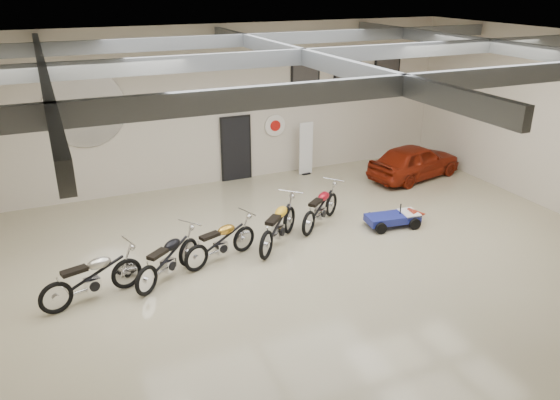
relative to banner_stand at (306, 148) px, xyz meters
name	(u,v)px	position (x,y,z in m)	size (l,w,h in m)	color
floor	(300,260)	(-2.84, -5.50, -0.92)	(16.00, 12.00, 0.01)	tan
ceiling	(303,44)	(-2.84, -5.50, 4.08)	(16.00, 12.00, 0.01)	gray
back_wall	(219,106)	(-2.84, 0.50, 1.58)	(16.00, 0.02, 5.00)	beige
ceiling_beams	(303,57)	(-2.84, -5.50, 3.83)	(15.80, 11.80, 0.32)	slate
door	(236,149)	(-2.34, 0.45, 0.13)	(0.92, 0.08, 2.10)	black
logo_plaque	(85,109)	(-6.84, 0.45, 1.88)	(2.30, 0.06, 1.16)	silver
poster_left	(305,81)	(0.16, 0.46, 2.18)	(1.05, 0.08, 1.35)	black
poster_mid	(347,77)	(1.76, 0.46, 2.18)	(1.05, 0.08, 1.35)	black
poster_right	(387,74)	(3.36, 0.46, 2.18)	(1.05, 0.08, 1.35)	black
oil_sign	(275,125)	(-0.94, 0.45, 0.78)	(0.72, 0.10, 0.72)	white
banner_stand	(306,148)	(0.00, 0.00, 0.00)	(0.50, 0.20, 1.84)	white
motorcycle_silver	(91,276)	(-7.55, -5.34, -0.36)	(2.15, 0.67, 1.12)	silver
motorcycle_black	(168,258)	(-5.91, -5.13, -0.38)	(2.08, 0.64, 1.08)	silver
motorcycle_gold	(221,241)	(-4.58, -4.77, -0.39)	(2.03, 0.63, 1.05)	silver
motorcycle_yellow	(278,224)	(-3.01, -4.56, -0.34)	(2.22, 0.69, 1.16)	silver
motorcycle_red	(320,207)	(-1.48, -3.92, -0.38)	(2.08, 0.65, 1.08)	silver
go_kart	(398,215)	(0.42, -4.80, -0.60)	(1.77, 0.80, 0.64)	navy
vintage_car	(415,161)	(3.16, -1.81, -0.33)	(3.45, 1.39, 1.18)	maroon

